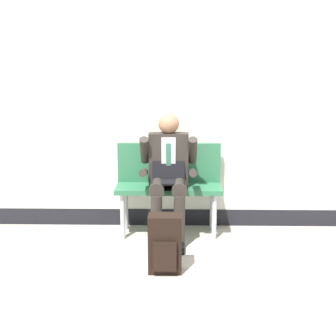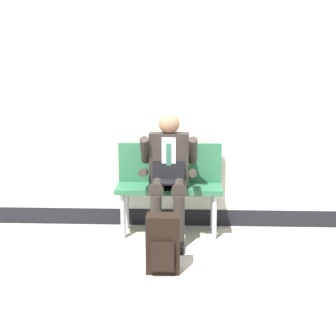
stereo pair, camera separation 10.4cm
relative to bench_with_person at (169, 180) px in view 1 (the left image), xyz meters
name	(u,v)px [view 1 (the left image)]	position (x,y,z in m)	size (l,w,h in m)	color
ground_plane	(168,244)	(-0.01, -0.37, -0.56)	(18.00, 18.00, 0.00)	#B2A899
station_wall	(169,93)	(-0.01, 0.28, 0.89)	(5.92, 0.14, 2.93)	beige
bench_with_person	(169,180)	(0.00, 0.00, 0.00)	(1.09, 0.42, 0.94)	#2D6B47
person_seated	(168,173)	(0.00, -0.20, 0.12)	(0.57, 0.70, 1.27)	#2D2823
backpack	(165,244)	(-0.01, -1.03, -0.31)	(0.28, 0.23, 0.50)	black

